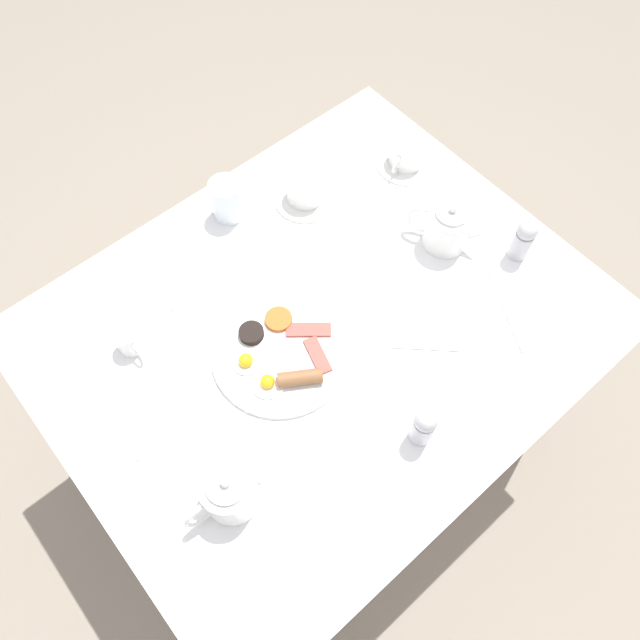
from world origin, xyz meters
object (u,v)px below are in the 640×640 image
(teapot_near, at_px, (229,492))
(teacup_with_saucer_left, at_px, (305,190))
(teacup_with_saucer_right, at_px, (407,155))
(creamer_jug, at_px, (129,340))
(fork_by_plate, at_px, (424,347))
(breakfast_plate, at_px, (281,354))
(teapot_far, at_px, (447,227))
(spoon_for_tea, at_px, (159,423))
(salt_grinder, at_px, (424,426))
(knife_by_plate, at_px, (508,313))
(pepper_grinder, at_px, (523,239))
(fork_spare, at_px, (184,275))
(water_glass_tall, at_px, (227,200))

(teapot_near, bearing_deg, teacup_with_saucer_left, 41.75)
(teapot_near, relative_size, teacup_with_saucer_right, 1.26)
(creamer_jug, bearing_deg, fork_by_plate, 49.55)
(breakfast_plate, distance_m, teapot_far, 0.48)
(teapot_near, xyz_separation_m, spoon_for_tea, (-0.21, -0.02, -0.05))
(creamer_jug, bearing_deg, salt_grinder, 31.35)
(teacup_with_saucer_right, xyz_separation_m, knife_by_plate, (0.46, -0.13, -0.03))
(fork_by_plate, bearing_deg, pepper_grinder, 95.31)
(teapot_far, bearing_deg, breakfast_plate, -118.83)
(creamer_jug, relative_size, pepper_grinder, 0.69)
(breakfast_plate, relative_size, pepper_grinder, 2.56)
(breakfast_plate, height_order, fork_spare, breakfast_plate)
(teacup_with_saucer_right, distance_m, fork_by_plate, 0.52)
(spoon_for_tea, bearing_deg, teacup_with_saucer_left, 113.01)
(fork_spare, bearing_deg, teapot_far, 58.59)
(teapot_far, xyz_separation_m, spoon_for_tea, (-0.06, -0.75, -0.05))
(fork_spare, bearing_deg, fork_by_plate, 30.62)
(teapot_near, height_order, creamer_jug, teapot_near)
(breakfast_plate, xyz_separation_m, water_glass_tall, (-0.37, 0.14, 0.04))
(breakfast_plate, height_order, salt_grinder, salt_grinder)
(spoon_for_tea, xyz_separation_m, fork_spare, (-0.26, 0.24, 0.00))
(teapot_far, distance_m, fork_spare, 0.60)
(water_glass_tall, height_order, knife_by_plate, water_glass_tall)
(water_glass_tall, distance_m, spoon_for_tea, 0.54)
(salt_grinder, bearing_deg, fork_by_plate, 132.33)
(pepper_grinder, bearing_deg, teacup_with_saucer_right, -179.99)
(water_glass_tall, height_order, fork_spare, water_glass_tall)
(teapot_near, bearing_deg, breakfast_plate, 36.37)
(knife_by_plate, distance_m, spoon_for_tea, 0.77)
(breakfast_plate, relative_size, fork_by_plate, 2.21)
(breakfast_plate, height_order, teapot_near, teapot_near)
(water_glass_tall, relative_size, fork_by_plate, 0.78)
(teapot_near, relative_size, fork_by_plate, 1.46)
(teacup_with_saucer_right, xyz_separation_m, water_glass_tall, (-0.16, -0.43, 0.02))
(knife_by_plate, bearing_deg, breakfast_plate, -118.50)
(breakfast_plate, xyz_separation_m, teacup_with_saucer_right, (-0.22, 0.57, 0.02))
(teacup_with_saucer_left, distance_m, salt_grinder, 0.64)
(water_glass_tall, bearing_deg, teapot_near, -36.01)
(teacup_with_saucer_right, bearing_deg, fork_by_plate, -39.83)
(salt_grinder, distance_m, fork_spare, 0.63)
(teacup_with_saucer_right, relative_size, fork_by_plate, 1.16)
(knife_by_plate, bearing_deg, teapot_near, -95.62)
(fork_spare, bearing_deg, water_glass_tall, 112.28)
(teapot_near, bearing_deg, fork_spare, 67.84)
(teapot_far, bearing_deg, teacup_with_saucer_left, -178.99)
(creamer_jug, relative_size, fork_spare, 0.53)
(teacup_with_saucer_right, relative_size, creamer_jug, 1.94)
(salt_grinder, xyz_separation_m, knife_by_plate, (-0.07, 0.34, -0.06))
(fork_by_plate, xyz_separation_m, fork_spare, (-0.48, -0.28, 0.00))
(teapot_far, height_order, creamer_jug, teapot_far)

